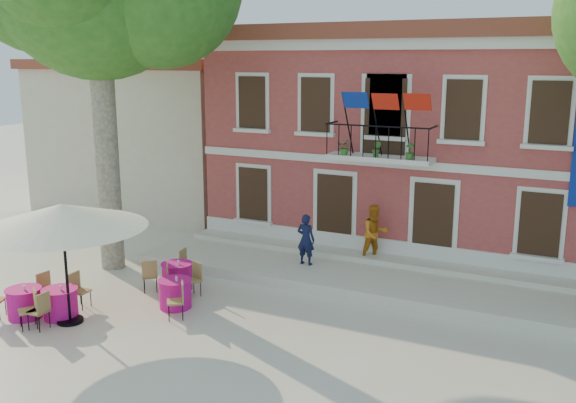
% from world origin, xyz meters
% --- Properties ---
extents(ground, '(90.00, 90.00, 0.00)m').
position_xyz_m(ground, '(0.00, 0.00, 0.00)').
color(ground, beige).
rests_on(ground, ground).
extents(main_building, '(13.50, 9.59, 7.50)m').
position_xyz_m(main_building, '(2.00, 9.99, 3.78)').
color(main_building, '#B04B3F').
rests_on(main_building, ground).
extents(neighbor_west, '(9.40, 9.40, 6.40)m').
position_xyz_m(neighbor_west, '(-9.50, 11.00, 3.22)').
color(neighbor_west, beige).
rests_on(neighbor_west, ground).
extents(terrace, '(14.00, 3.40, 0.30)m').
position_xyz_m(terrace, '(2.00, 4.40, 0.15)').
color(terrace, silver).
rests_on(terrace, ground).
extents(patio_umbrella, '(4.07, 4.07, 3.02)m').
position_xyz_m(patio_umbrella, '(-3.51, -1.74, 2.72)').
color(patio_umbrella, black).
rests_on(patio_umbrella, ground).
extents(pedestrian_navy, '(0.58, 0.39, 1.57)m').
position_xyz_m(pedestrian_navy, '(0.19, 4.23, 1.08)').
color(pedestrian_navy, '#101638').
rests_on(pedestrian_navy, terrace).
extents(pedestrian_orange, '(1.09, 1.08, 1.77)m').
position_xyz_m(pedestrian_orange, '(1.95, 5.46, 1.19)').
color(pedestrian_orange, orange).
rests_on(pedestrian_orange, terrace).
extents(cafe_table_0, '(1.86, 1.70, 0.95)m').
position_xyz_m(cafe_table_0, '(-4.74, -2.03, 0.43)').
color(cafe_table_0, '#EE1698').
rests_on(cafe_table_0, ground).
extents(cafe_table_1, '(0.90, 1.94, 0.95)m').
position_xyz_m(cafe_table_1, '(-3.91, -1.64, 0.42)').
color(cafe_table_1, '#EE1698').
rests_on(cafe_table_1, ground).
extents(cafe_table_3, '(1.85, 1.74, 0.95)m').
position_xyz_m(cafe_table_3, '(-2.50, 1.37, 0.43)').
color(cafe_table_3, '#EE1698').
rests_on(cafe_table_3, ground).
extents(cafe_table_4, '(1.49, 1.79, 0.95)m').
position_xyz_m(cafe_table_4, '(-1.73, 0.22, 0.42)').
color(cafe_table_4, '#EE1698').
rests_on(cafe_table_4, ground).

